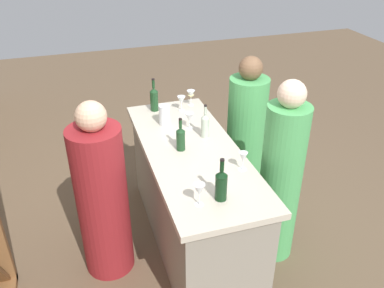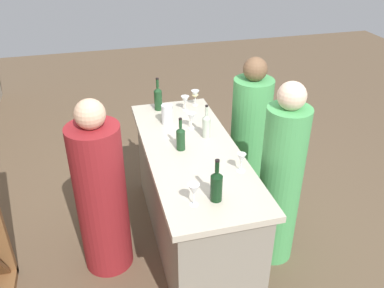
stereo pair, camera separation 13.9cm
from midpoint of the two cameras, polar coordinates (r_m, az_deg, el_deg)
The scene contains 15 objects.
ground_plane at distance 3.87m, azimuth -1.05°, elevation -12.87°, with size 12.00×12.00×0.00m, color brown.
bar_counter at distance 3.56m, azimuth -1.13°, elevation -7.25°, with size 1.91×0.74×0.95m.
wine_bottle_leftmost_dark_green at distance 2.70m, azimuth 2.62°, elevation -5.65°, with size 0.08×0.08×0.31m.
wine_bottle_second_left_olive_green at distance 3.25m, azimuth -2.82°, elevation 0.82°, with size 0.07×0.07×0.28m.
wine_bottle_center_clear_pale at distance 3.43m, azimuth 0.68°, elevation 2.67°, with size 0.07×0.07×0.30m.
wine_bottle_second_right_olive_green at distance 3.92m, azimuth -6.33°, elevation 6.32°, with size 0.08×0.08×0.32m.
wine_glass_near_left at distance 3.01m, azimuth 5.85°, elevation -1.98°, with size 0.07×0.07×0.15m.
wine_glass_near_center at distance 4.01m, azimuth -1.15°, elevation 6.84°, with size 0.08×0.08×0.15m.
wine_glass_near_right at distance 3.91m, azimuth -2.52°, elevation 6.07°, with size 0.08×0.08×0.15m.
wine_glass_far_left at distance 3.57m, azimuth -1.50°, elevation 3.67°, with size 0.08×0.08×0.15m.
wine_glass_far_center at distance 2.64m, azimuth -0.50°, elevation -6.50°, with size 0.08×0.08×0.16m.
water_pitcher at distance 3.66m, azimuth -4.94°, elevation 4.03°, with size 0.10×0.10×0.18m.
person_left_guest at distance 4.13m, azimuth 6.58°, elevation 1.43°, with size 0.44×0.44×1.47m.
person_center_guest at distance 3.35m, azimuth 11.09°, elevation -4.99°, with size 0.41×0.41×1.60m.
person_right_guest at distance 3.28m, azimuth -13.60°, elevation -7.49°, with size 0.52×0.52×1.51m.
Camera 1 is at (-2.70, 0.85, 2.64)m, focal length 38.23 mm.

